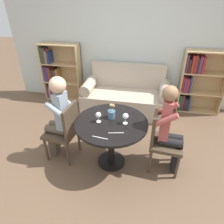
{
  "coord_description": "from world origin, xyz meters",
  "views": [
    {
      "loc": [
        0.42,
        -2.12,
        2.2
      ],
      "look_at": [
        0.0,
        0.05,
        0.84
      ],
      "focal_mm": 32.0,
      "sensor_mm": 36.0,
      "label": 1
    }
  ],
  "objects_px": {
    "chair_right": "(162,138)",
    "person_left": "(58,116)",
    "bookshelf_right": "(196,81)",
    "wine_glass_left": "(98,115)",
    "person_right": "(170,130)",
    "chair_left": "(65,130)",
    "couch": "(126,96)",
    "bookshelf_left": "(58,72)",
    "wine_glass_right": "(125,117)",
    "flower_vase": "(111,113)"
  },
  "relations": [
    {
      "from": "bookshelf_left",
      "to": "bookshelf_right",
      "type": "relative_size",
      "value": 1.0
    },
    {
      "from": "bookshelf_left",
      "to": "wine_glass_left",
      "type": "height_order",
      "value": "bookshelf_left"
    },
    {
      "from": "chair_right",
      "to": "person_right",
      "type": "bearing_deg",
      "value": -93.22
    },
    {
      "from": "wine_glass_left",
      "to": "flower_vase",
      "type": "bearing_deg",
      "value": 40.71
    },
    {
      "from": "couch",
      "to": "bookshelf_right",
      "type": "bearing_deg",
      "value": 11.03
    },
    {
      "from": "flower_vase",
      "to": "chair_left",
      "type": "bearing_deg",
      "value": -171.89
    },
    {
      "from": "person_right",
      "to": "chair_right",
      "type": "bearing_deg",
      "value": 86.78
    },
    {
      "from": "wine_glass_left",
      "to": "bookshelf_left",
      "type": "bearing_deg",
      "value": 127.18
    },
    {
      "from": "bookshelf_right",
      "to": "wine_glass_right",
      "type": "xyz_separation_m",
      "value": [
        -1.18,
        -1.84,
        0.19
      ]
    },
    {
      "from": "couch",
      "to": "wine_glass_left",
      "type": "xyz_separation_m",
      "value": [
        -0.16,
        -1.6,
        0.51
      ]
    },
    {
      "from": "wine_glass_right",
      "to": "bookshelf_left",
      "type": "bearing_deg",
      "value": 133.81
    },
    {
      "from": "bookshelf_right",
      "to": "person_left",
      "type": "distance_m",
      "value": 2.8
    },
    {
      "from": "couch",
      "to": "wine_glass_right",
      "type": "bearing_deg",
      "value": -83.31
    },
    {
      "from": "bookshelf_right",
      "to": "wine_glass_right",
      "type": "relative_size",
      "value": 8.46
    },
    {
      "from": "chair_right",
      "to": "wine_glass_right",
      "type": "bearing_deg",
      "value": 102.9
    },
    {
      "from": "couch",
      "to": "flower_vase",
      "type": "relative_size",
      "value": 8.15
    },
    {
      "from": "flower_vase",
      "to": "person_left",
      "type": "bearing_deg",
      "value": -174.03
    },
    {
      "from": "bookshelf_right",
      "to": "flower_vase",
      "type": "relative_size",
      "value": 5.88
    },
    {
      "from": "bookshelf_right",
      "to": "bookshelf_left",
      "type": "bearing_deg",
      "value": 179.96
    },
    {
      "from": "chair_left",
      "to": "wine_glass_left",
      "type": "distance_m",
      "value": 0.61
    },
    {
      "from": "bookshelf_left",
      "to": "flower_vase",
      "type": "xyz_separation_m",
      "value": [
        1.56,
        -1.74,
        0.17
      ]
    },
    {
      "from": "person_left",
      "to": "flower_vase",
      "type": "bearing_deg",
      "value": 102.48
    },
    {
      "from": "bookshelf_left",
      "to": "couch",
      "type": "bearing_deg",
      "value": -9.63
    },
    {
      "from": "person_right",
      "to": "wine_glass_right",
      "type": "bearing_deg",
      "value": 100.45
    },
    {
      "from": "couch",
      "to": "person_left",
      "type": "bearing_deg",
      "value": -116.07
    },
    {
      "from": "wine_glass_left",
      "to": "wine_glass_right",
      "type": "height_order",
      "value": "wine_glass_right"
    },
    {
      "from": "person_right",
      "to": "wine_glass_right",
      "type": "distance_m",
      "value": 0.61
    },
    {
      "from": "chair_left",
      "to": "chair_right",
      "type": "distance_m",
      "value": 1.35
    },
    {
      "from": "bookshelf_left",
      "to": "person_left",
      "type": "xyz_separation_m",
      "value": [
        0.82,
        -1.82,
        0.08
      ]
    },
    {
      "from": "person_right",
      "to": "chair_left",
      "type": "bearing_deg",
      "value": 96.94
    },
    {
      "from": "chair_right",
      "to": "bookshelf_left",
      "type": "bearing_deg",
      "value": 56.71
    },
    {
      "from": "chair_right",
      "to": "person_left",
      "type": "distance_m",
      "value": 1.45
    },
    {
      "from": "bookshelf_left",
      "to": "wine_glass_left",
      "type": "bearing_deg",
      "value": -52.82
    },
    {
      "from": "couch",
      "to": "bookshelf_right",
      "type": "distance_m",
      "value": 1.43
    },
    {
      "from": "bookshelf_left",
      "to": "person_left",
      "type": "distance_m",
      "value": 2.0
    },
    {
      "from": "couch",
      "to": "person_right",
      "type": "height_order",
      "value": "person_right"
    },
    {
      "from": "chair_right",
      "to": "flower_vase",
      "type": "relative_size",
      "value": 4.21
    },
    {
      "from": "person_right",
      "to": "flower_vase",
      "type": "relative_size",
      "value": 5.92
    },
    {
      "from": "bookshelf_right",
      "to": "wine_glass_left",
      "type": "xyz_separation_m",
      "value": [
        -1.53,
        -1.87,
        0.18
      ]
    },
    {
      "from": "bookshelf_right",
      "to": "person_left",
      "type": "xyz_separation_m",
      "value": [
        -2.12,
        -1.82,
        0.06
      ]
    },
    {
      "from": "chair_left",
      "to": "flower_vase",
      "type": "distance_m",
      "value": 0.73
    },
    {
      "from": "bookshelf_left",
      "to": "person_right",
      "type": "bearing_deg",
      "value": -37.24
    },
    {
      "from": "couch",
      "to": "chair_right",
      "type": "xyz_separation_m",
      "value": [
        0.68,
        -1.5,
        0.18
      ]
    },
    {
      "from": "chair_left",
      "to": "wine_glass_right",
      "type": "xyz_separation_m",
      "value": [
        0.86,
        -0.0,
        0.33
      ]
    },
    {
      "from": "wine_glass_right",
      "to": "flower_vase",
      "type": "relative_size",
      "value": 0.7
    },
    {
      "from": "couch",
      "to": "chair_left",
      "type": "height_order",
      "value": "couch"
    },
    {
      "from": "person_left",
      "to": "wine_glass_left",
      "type": "bearing_deg",
      "value": 91.81
    },
    {
      "from": "bookshelf_right",
      "to": "person_right",
      "type": "relative_size",
      "value": 0.99
    },
    {
      "from": "person_left",
      "to": "wine_glass_right",
      "type": "distance_m",
      "value": 0.95
    },
    {
      "from": "wine_glass_left",
      "to": "person_left",
      "type": "bearing_deg",
      "value": 175.29
    }
  ]
}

